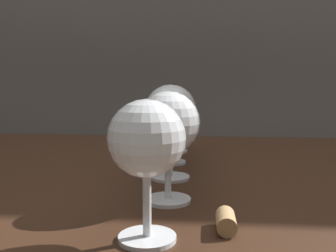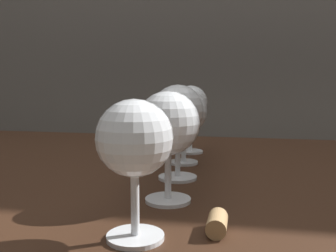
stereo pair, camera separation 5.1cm
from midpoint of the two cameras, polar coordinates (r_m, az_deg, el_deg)
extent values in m
cube|color=#382114|center=(0.71, 2.35, -7.85)|extent=(1.44, 0.84, 0.03)
cylinder|color=white|center=(0.42, -6.76, -16.23)|extent=(0.06, 0.06, 0.00)
cylinder|color=white|center=(0.40, -6.84, -10.91)|extent=(0.01, 0.01, 0.08)
sphere|color=white|center=(0.39, -6.98, -1.87)|extent=(0.08, 0.08, 0.08)
ellipsoid|color=#470A16|center=(0.39, -6.98, -2.07)|extent=(0.07, 0.07, 0.03)
cylinder|color=white|center=(0.53, -2.79, -10.92)|extent=(0.06, 0.06, 0.00)
cylinder|color=white|center=(0.52, -2.82, -6.72)|extent=(0.01, 0.01, 0.08)
sphere|color=white|center=(0.51, -2.87, 0.44)|extent=(0.09, 0.09, 0.09)
ellipsoid|color=pink|center=(0.51, -2.87, 0.58)|extent=(0.08, 0.08, 0.04)
cylinder|color=white|center=(0.65, -1.91, -7.64)|extent=(0.06, 0.06, 0.00)
cylinder|color=white|center=(0.64, -1.93, -3.84)|extent=(0.01, 0.01, 0.08)
sphere|color=white|center=(0.63, -1.96, 2.33)|extent=(0.08, 0.08, 0.08)
ellipsoid|color=maroon|center=(0.63, -1.96, 2.41)|extent=(0.07, 0.07, 0.04)
cylinder|color=white|center=(0.76, -1.41, -5.40)|extent=(0.06, 0.06, 0.00)
cylinder|color=white|center=(0.75, -1.42, -2.64)|extent=(0.01, 0.01, 0.07)
sphere|color=white|center=(0.75, -1.43, 2.21)|extent=(0.09, 0.09, 0.09)
ellipsoid|color=#380711|center=(0.75, -1.43, 1.78)|extent=(0.08, 0.08, 0.03)
cylinder|color=white|center=(0.87, -0.69, -3.78)|extent=(0.06, 0.06, 0.00)
cylinder|color=white|center=(0.87, -0.69, -0.86)|extent=(0.01, 0.01, 0.08)
sphere|color=white|center=(0.86, -0.70, 3.56)|extent=(0.08, 0.08, 0.08)
ellipsoid|color=maroon|center=(0.86, -0.70, 3.49)|extent=(0.07, 0.07, 0.03)
cylinder|color=tan|center=(0.43, 5.20, -13.96)|extent=(0.02, 0.04, 0.02)
camera|label=1|loc=(0.03, -92.86, -0.35)|focal=41.07mm
camera|label=2|loc=(0.03, 87.14, 0.35)|focal=41.07mm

